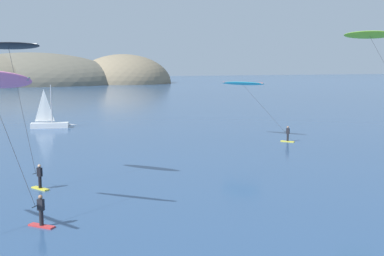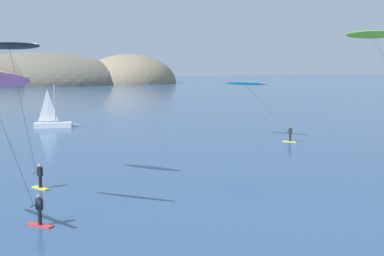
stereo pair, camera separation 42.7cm
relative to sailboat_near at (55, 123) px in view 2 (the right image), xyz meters
name	(u,v)px [view 2 (the right image)]	position (x,y,z in m)	size (l,w,h in m)	color
headland_island	(28,85)	(1.40, 138.91, -0.64)	(124.12, 52.89, 25.80)	#6B6656
sailboat_near	(55,123)	(0.00, 0.00, 0.00)	(5.97, 2.27, 5.70)	white
kitesurfer_cyan	(249,88)	(19.74, -17.11, 5.12)	(6.08, 7.59, 6.49)	yellow
kitesurfer_black	(12,57)	(-5.18, -30.57, 8.27)	(4.68, 4.86, 9.93)	yellow
kitesurfer_lime	(378,45)	(26.50, -29.66, 9.46)	(6.41, 7.36, 11.51)	yellow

